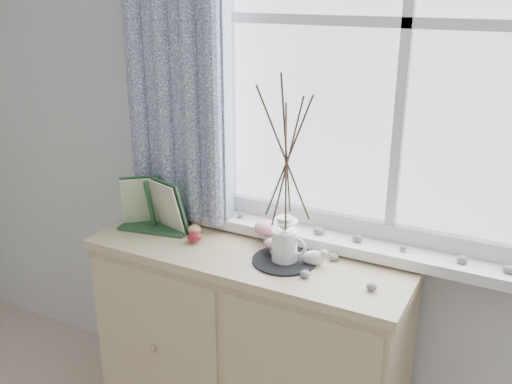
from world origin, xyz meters
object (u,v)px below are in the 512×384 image
(sideboard, at_px, (250,348))
(botanical_book, at_px, (148,206))
(toadstool_cluster, at_px, (269,233))
(twig_pitcher, at_px, (286,155))

(sideboard, height_order, botanical_book, botanical_book)
(toadstool_cluster, bearing_deg, botanical_book, -167.70)
(sideboard, height_order, toadstool_cluster, toadstool_cluster)
(botanical_book, bearing_deg, twig_pitcher, -8.90)
(twig_pitcher, bearing_deg, sideboard, 180.00)
(botanical_book, relative_size, twig_pitcher, 0.47)
(botanical_book, bearing_deg, toadstool_cluster, 1.40)
(botanical_book, height_order, toadstool_cluster, botanical_book)
(botanical_book, relative_size, toadstool_cluster, 2.08)
(sideboard, xyz_separation_m, botanical_book, (-0.42, -0.04, 0.54))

